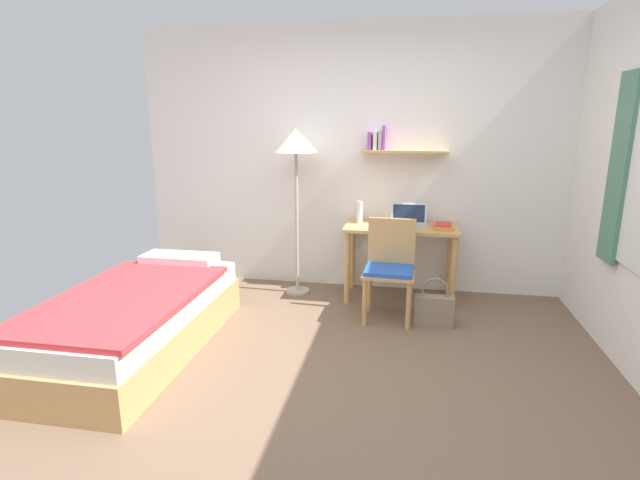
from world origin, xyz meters
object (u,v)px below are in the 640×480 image
bed (137,319)px  water_bottle (360,212)px  standing_lamp (296,149)px  laptop (409,219)px  handbag (434,309)px  book_stack (443,226)px  desk_chair (390,265)px  desk (401,240)px

bed → water_bottle: 2.22m
standing_lamp → laptop: bearing=5.1°
standing_lamp → handbag: bearing=-24.1°
laptop → water_bottle: water_bottle is taller
water_bottle → handbag: 1.19m
book_stack → handbag: (-0.07, -0.56, -0.60)m
desk_chair → book_stack: bearing=44.2°
standing_lamp → book_stack: 1.54m
desk_chair → laptop: (0.15, 0.57, 0.29)m
desk → water_bottle: water_bottle is taller
book_stack → standing_lamp: bearing=178.9°
book_stack → desk: bearing=173.4°
laptop → standing_lamp: bearing=-174.9°
water_bottle → book_stack: (0.78, -0.11, -0.09)m
desk_chair → standing_lamp: size_ratio=0.53×
standing_lamp → laptop: size_ratio=4.76×
water_bottle → book_stack: bearing=-7.8°
desk → standing_lamp: (-1.01, -0.02, 0.84)m
bed → book_stack: book_stack is taller
desk → laptop: size_ratio=3.12×
water_bottle → book_stack: 0.79m
bed → handbag: bed is taller
desk → handbag: (0.31, -0.61, -0.44)m
desk_chair → handbag: size_ratio=2.05×
bed → handbag: bearing=20.8°
standing_lamp → bed: bearing=-122.3°
laptop → book_stack: (0.31, -0.12, -0.03)m
standing_lamp → laptop: 1.26m
desk_chair → standing_lamp: standing_lamp is taller
desk_chair → standing_lamp: 1.41m
handbag → desk: bearing=116.8°
standing_lamp → water_bottle: size_ratio=7.54×
water_bottle → handbag: water_bottle is taller
standing_lamp → handbag: size_ratio=3.84×
desk_chair → handbag: (0.39, -0.12, -0.33)m
bed → desk_chair: bearing=27.7°
desk → standing_lamp: bearing=-179.0°
water_bottle → laptop: bearing=1.9°
desk_chair → water_bottle: 0.73m
bed → book_stack: 2.74m
bed → standing_lamp: standing_lamp is taller
desk → laptop: 0.21m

